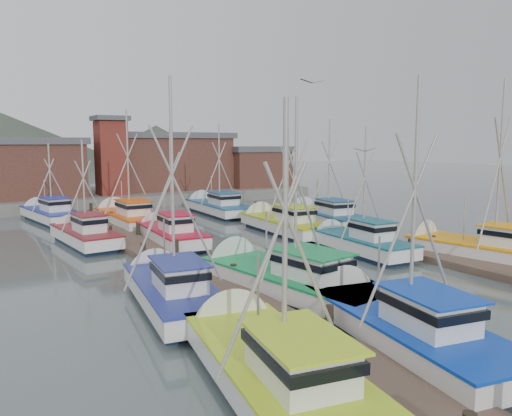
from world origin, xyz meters
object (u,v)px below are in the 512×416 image
lookout_tower (111,155)px  boat_8 (169,234)px  boat_12 (127,217)px  boat_0 (395,323)px  boat_4 (282,278)px

lookout_tower → boat_8: 23.84m
boat_12 → boat_8: bearing=-90.2°
lookout_tower → boat_0: lookout_tower is taller
boat_8 → lookout_tower: bearing=87.2°
boat_8 → boat_12: (-0.16, 9.13, 0.01)m
boat_4 → boat_8: 13.49m
boat_4 → boat_12: 22.62m
lookout_tower → boat_4: 37.07m
boat_4 → boat_12: bearing=83.1°
lookout_tower → boat_12: 15.13m
boat_0 → boat_4: (-0.06, 6.78, -0.00)m
boat_4 → boat_8: size_ratio=1.22×
boat_4 → boat_8: (-0.22, 13.49, -0.00)m
boat_0 → boat_4: bearing=100.5°
boat_0 → boat_4: 6.78m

